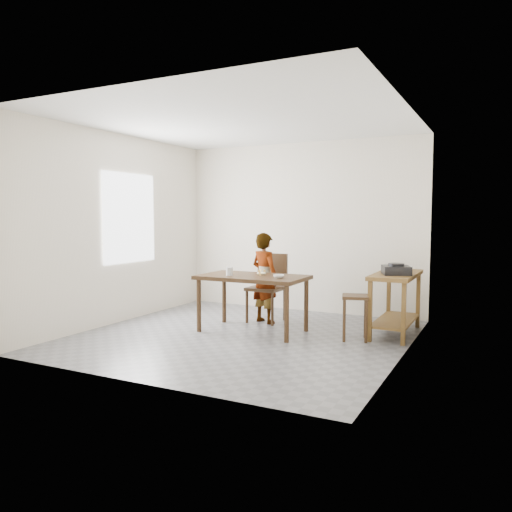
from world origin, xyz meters
The scene contains 17 objects.
floor centered at (0.00, 0.00, -0.02)m, with size 4.00×4.00×0.04m, color slate.
ceiling centered at (0.00, 0.00, 2.72)m, with size 4.00×4.00×0.04m, color white.
wall_back centered at (0.00, 2.02, 1.35)m, with size 4.00×0.04×2.70m, color white.
wall_front centered at (0.00, -2.02, 1.35)m, with size 4.00×0.04×2.70m, color white.
wall_left centered at (-2.02, 0.00, 1.35)m, with size 0.04×4.00×2.70m, color white.
wall_right centered at (2.02, 0.00, 1.35)m, with size 0.04×4.00×2.70m, color white.
window_pane centered at (-1.97, 0.20, 1.50)m, with size 0.02×1.10×1.30m, color white.
dining_table centered at (0.00, 0.30, 0.38)m, with size 1.40×0.80×0.75m, color #372413, non-canonical shape.
prep_counter centered at (1.72, 1.00, 0.40)m, with size 0.50×1.20×0.80m, color brown, non-canonical shape.
child centered at (-0.10, 0.88, 0.65)m, with size 0.47×0.31×1.29m, color white.
dining_chair centered at (-0.11, 0.95, 0.49)m, with size 0.47×0.47×0.98m, color #372413, non-canonical shape.
stool centered at (1.34, 0.47, 0.28)m, with size 0.32×0.32×0.56m, color #372413, non-canonical shape.
glass_tumbler centered at (-0.27, 0.16, 0.80)m, with size 0.09×0.09×0.11m, color silver.
small_bowl centered at (0.42, 0.20, 0.77)m, with size 0.14×0.14×0.04m, color white.
banana centered at (0.08, 0.40, 0.78)m, with size 0.15×0.11×0.05m, color yellow, non-canonical shape.
serving_bowl centered at (1.76, 1.35, 0.83)m, with size 0.23×0.23×0.06m, color white.
gas_burner centered at (1.75, 0.83, 0.85)m, with size 0.33×0.33×0.11m, color black.
Camera 1 is at (2.97, -5.51, 1.53)m, focal length 35.00 mm.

